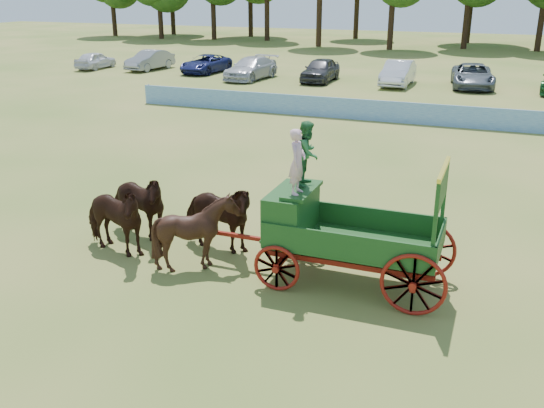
{
  "coord_description": "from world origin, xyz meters",
  "views": [
    {
      "loc": [
        5.42,
        -11.99,
        6.52
      ],
      "look_at": [
        0.25,
        1.37,
        1.3
      ],
      "focal_mm": 40.0,
      "sensor_mm": 36.0,
      "label": 1
    }
  ],
  "objects": [
    {
      "name": "horse_lead_right",
      "position": [
        -3.48,
        0.92,
        0.93
      ],
      "size": [
        2.37,
        1.46,
        1.86
      ],
      "primitive_type": "imported",
      "rotation": [
        0.0,
        0.0,
        1.35
      ],
      "color": "#331A0E",
      "rests_on": "ground"
    },
    {
      "name": "ground",
      "position": [
        0.0,
        0.0,
        0.0
      ],
      "size": [
        160.0,
        160.0,
        0.0
      ],
      "primitive_type": "plane",
      "color": "olive",
      "rests_on": "ground"
    },
    {
      "name": "sponsor_banner",
      "position": [
        -1.0,
        18.0,
        0.53
      ],
      "size": [
        26.0,
        0.08,
        1.05
      ],
      "primitive_type": "cube",
      "color": "#2065AE",
      "rests_on": "ground"
    },
    {
      "name": "horse_wheel_right",
      "position": [
        -1.08,
        0.92,
        0.93
      ],
      "size": [
        2.3,
        1.24,
        1.86
      ],
      "primitive_type": "imported",
      "rotation": [
        0.0,
        0.0,
        1.46
      ],
      "color": "#331A0E",
      "rests_on": "ground"
    },
    {
      "name": "horse_lead_left",
      "position": [
        -3.48,
        -0.18,
        0.93
      ],
      "size": [
        2.36,
        1.42,
        1.86
      ],
      "primitive_type": "imported",
      "rotation": [
        0.0,
        0.0,
        1.37
      ],
      "color": "#331A0E",
      "rests_on": "ground"
    },
    {
      "name": "horse_wheel_left",
      "position": [
        -1.08,
        -0.18,
        0.93
      ],
      "size": [
        1.92,
        1.77,
        1.87
      ],
      "primitive_type": "imported",
      "rotation": [
        0.0,
        0.0,
        1.4
      ],
      "color": "#331A0E",
      "rests_on": "ground"
    },
    {
      "name": "parked_cars",
      "position": [
        1.24,
        29.94,
        0.78
      ],
      "size": [
        52.57,
        7.56,
        1.64
      ],
      "color": "silver",
      "rests_on": "ground"
    },
    {
      "name": "farm_dray",
      "position": [
        1.89,
        0.39,
        1.59
      ],
      "size": [
        6.0,
        2.0,
        3.64
      ],
      "color": "maroon",
      "rests_on": "ground"
    }
  ]
}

